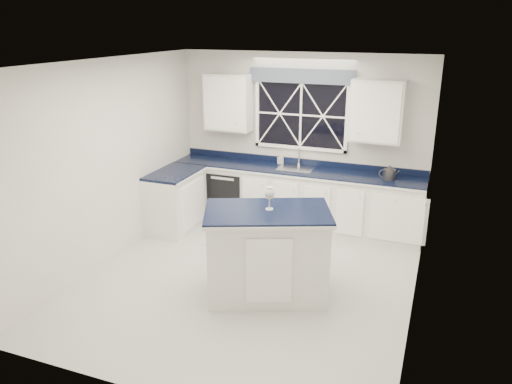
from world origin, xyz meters
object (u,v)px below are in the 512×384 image
at_px(dishwasher, 231,193).
at_px(wine_glass, 270,194).
at_px(soap_bottle, 280,159).
at_px(faucet, 299,156).
at_px(kettle, 389,173).
at_px(island, 267,253).

distance_m(dishwasher, wine_glass, 2.72).
relative_size(dishwasher, soap_bottle, 5.01).
distance_m(faucet, kettle, 1.46).
xyz_separation_m(dishwasher, wine_glass, (1.44, -2.15, 0.85)).
xyz_separation_m(dishwasher, island, (1.43, -2.19, 0.13)).
height_order(dishwasher, kettle, kettle).
distance_m(kettle, soap_bottle, 1.77).
relative_size(faucet, kettle, 1.03).
height_order(dishwasher, wine_glass, wine_glass).
bearing_deg(dishwasher, faucet, 10.02).
bearing_deg(kettle, faucet, 157.31).
xyz_separation_m(dishwasher, kettle, (2.54, -0.02, 0.63)).
bearing_deg(dishwasher, kettle, -0.41).
xyz_separation_m(faucet, wine_glass, (0.34, -2.35, 0.16)).
bearing_deg(island, dishwasher, 100.80).
bearing_deg(island, faucet, 75.53).
bearing_deg(dishwasher, soap_bottle, 15.60).
xyz_separation_m(dishwasher, faucet, (1.10, 0.19, 0.69)).
height_order(island, kettle, kettle).
height_order(faucet, soap_bottle, faucet).
distance_m(island, wine_glass, 0.72).
bearing_deg(dishwasher, island, -56.93).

